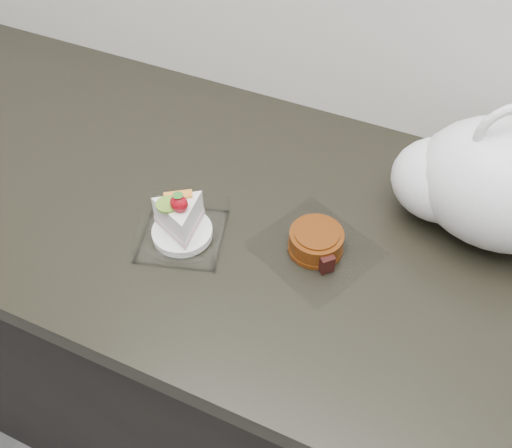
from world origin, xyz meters
TOP-DOWN VIEW (x-y plane):
  - counter at (0.00, 1.69)m, footprint 2.04×0.64m
  - cake_tray at (-0.16, 1.60)m, footprint 0.16×0.16m
  - mooncake_wrap at (0.04, 1.66)m, footprint 0.22×0.21m
  - plastic_bag at (0.26, 1.81)m, footprint 0.33×0.26m

SIDE VIEW (x-z plane):
  - counter at x=0.00m, z-range 0.00..0.90m
  - mooncake_wrap at x=0.04m, z-range 0.90..0.94m
  - cake_tray at x=-0.16m, z-range 0.88..0.98m
  - plastic_bag at x=0.26m, z-range 0.87..1.12m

